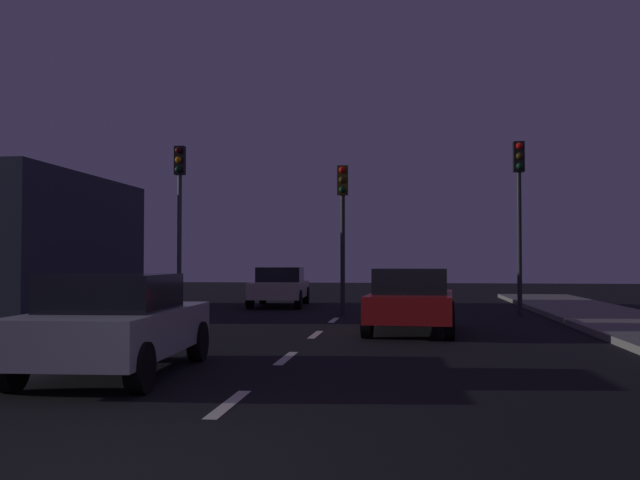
# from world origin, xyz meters

# --- Properties ---
(ground_plane) EXTENTS (80.00, 80.00, 0.00)m
(ground_plane) POSITION_xyz_m (0.00, 7.00, 0.00)
(ground_plane) COLOR black
(lane_stripe_second) EXTENTS (0.16, 1.60, 0.01)m
(lane_stripe_second) POSITION_xyz_m (0.00, 2.60, 0.00)
(lane_stripe_second) COLOR silver
(lane_stripe_second) RESTS_ON ground_plane
(lane_stripe_third) EXTENTS (0.16, 1.60, 0.01)m
(lane_stripe_third) POSITION_xyz_m (0.00, 6.40, 0.00)
(lane_stripe_third) COLOR silver
(lane_stripe_third) RESTS_ON ground_plane
(lane_stripe_fourth) EXTENTS (0.16, 1.60, 0.01)m
(lane_stripe_fourth) POSITION_xyz_m (0.00, 10.20, 0.00)
(lane_stripe_fourth) COLOR silver
(lane_stripe_fourth) RESTS_ON ground_plane
(lane_stripe_fifth) EXTENTS (0.16, 1.60, 0.01)m
(lane_stripe_fifth) POSITION_xyz_m (0.00, 14.00, 0.00)
(lane_stripe_fifth) COLOR silver
(lane_stripe_fifth) RESTS_ON ground_plane
(traffic_signal_left) EXTENTS (0.32, 0.38, 5.24)m
(traffic_signal_left) POSITION_xyz_m (-5.09, 16.09, 3.65)
(traffic_signal_left) COLOR #4C4C51
(traffic_signal_left) RESTS_ON ground_plane
(traffic_signal_center) EXTENTS (0.32, 0.38, 4.54)m
(traffic_signal_center) POSITION_xyz_m (0.05, 16.09, 3.20)
(traffic_signal_center) COLOR #2D2D30
(traffic_signal_center) RESTS_ON ground_plane
(traffic_signal_right) EXTENTS (0.32, 0.38, 5.17)m
(traffic_signal_right) POSITION_xyz_m (5.30, 16.09, 3.61)
(traffic_signal_right) COLOR #2D2D30
(traffic_signal_right) RESTS_ON ground_plane
(car_stopped_ahead) EXTENTS (2.14, 4.19, 1.46)m
(car_stopped_ahead) POSITION_xyz_m (2.11, 10.99, 0.74)
(car_stopped_ahead) COLOR #B21919
(car_stopped_ahead) RESTS_ON ground_plane
(car_adjacent_lane) EXTENTS (2.04, 4.06, 1.44)m
(car_adjacent_lane) POSITION_xyz_m (-2.13, 4.40, 0.74)
(car_adjacent_lane) COLOR silver
(car_adjacent_lane) RESTS_ON ground_plane
(car_oncoming_far) EXTENTS (2.08, 4.19, 1.40)m
(car_oncoming_far) POSITION_xyz_m (-2.57, 19.83, 0.72)
(car_oncoming_far) COLOR beige
(car_oncoming_far) RESTS_ON ground_plane
(storefront_left) EXTENTS (5.59, 8.62, 4.38)m
(storefront_left) POSITION_xyz_m (-10.80, 16.32, 2.19)
(storefront_left) COLOR #333847
(storefront_left) RESTS_ON ground_plane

